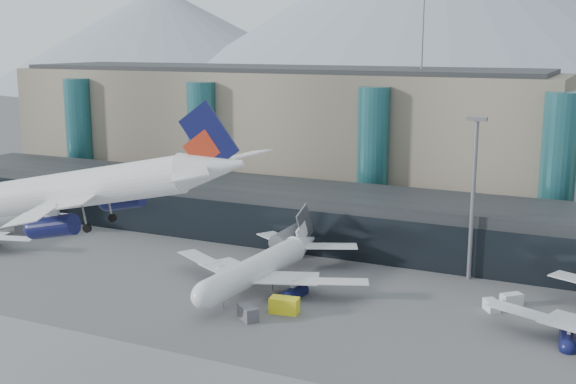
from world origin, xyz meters
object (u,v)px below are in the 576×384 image
at_px(hero_jet, 110,177).
at_px(veh_g, 491,305).
at_px(jet_parked_mid, 267,257).
at_px(veh_h, 284,305).
at_px(veh_f, 23,228).
at_px(lightmast_mid, 473,189).
at_px(veh_c, 248,313).
at_px(veh_d, 512,299).

xyz_separation_m(hero_jet, veh_g, (33.06, 39.53, -22.31)).
height_order(jet_parked_mid, veh_h, jet_parked_mid).
bearing_deg(veh_g, hero_jet, -74.99).
distance_m(veh_f, veh_g, 90.40).
bearing_deg(jet_parked_mid, veh_g, -80.94).
bearing_deg(hero_jet, veh_f, 136.95).
bearing_deg(hero_jet, lightmast_mid, 56.14).
distance_m(veh_c, veh_g, 33.90).
bearing_deg(jet_parked_mid, veh_c, -159.44).
xyz_separation_m(veh_c, veh_d, (31.35, 20.71, -0.10)).
relative_size(veh_c, veh_h, 0.86).
relative_size(lightmast_mid, veh_f, 7.13).
distance_m(jet_parked_mid, veh_c, 15.27).
distance_m(veh_g, veh_h, 28.86).
bearing_deg(veh_c, lightmast_mid, 88.99).
distance_m(hero_jet, veh_g, 56.15).
height_order(jet_parked_mid, veh_d, jet_parked_mid).
bearing_deg(hero_jet, veh_c, 73.92).
xyz_separation_m(lightmast_mid, veh_c, (-23.49, -29.82, -13.48)).
bearing_deg(veh_h, lightmast_mid, 43.81).
bearing_deg(veh_d, veh_g, -165.33).
height_order(lightmast_mid, veh_f, lightmast_mid).
height_order(jet_parked_mid, veh_g, jet_parked_mid).
bearing_deg(veh_g, veh_h, -98.19).
bearing_deg(lightmast_mid, hero_jet, -117.78).
bearing_deg(veh_g, veh_d, 111.85).
xyz_separation_m(veh_d, veh_h, (-27.94, -16.44, 0.25)).
bearing_deg(veh_d, veh_c, 171.18).
bearing_deg(lightmast_mid, veh_g, -65.68).
xyz_separation_m(jet_parked_mid, veh_g, (33.43, 3.06, -3.57)).
bearing_deg(veh_g, lightmast_mid, 169.23).
relative_size(jet_parked_mid, veh_h, 8.97).
relative_size(lightmast_mid, hero_jet, 0.75).
xyz_separation_m(hero_jet, veh_f, (-57.27, 43.10, -22.07)).
bearing_deg(jet_parked_mid, veh_h, -138.58).
xyz_separation_m(veh_f, veh_h, (64.60, -16.62, 0.09)).
bearing_deg(lightmast_mid, veh_f, -173.97).
bearing_deg(veh_c, veh_g, 67.94).
height_order(veh_f, veh_g, veh_f).
relative_size(veh_f, veh_h, 0.91).
bearing_deg(hero_jet, veh_h, 68.45).
bearing_deg(veh_h, veh_f, 157.55).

